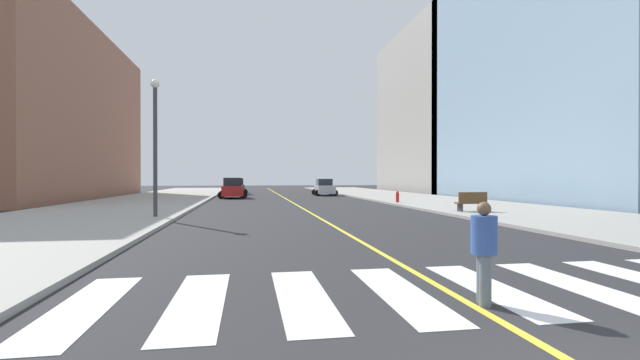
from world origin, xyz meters
The scene contains 14 objects.
sidewalk_kerb_east centered at (12.20, 20.00, 0.07)m, with size 10.00×120.00×0.15m, color #9E9B93.
sidewalk_kerb_west centered at (-12.20, 20.00, 0.07)m, with size 10.00×120.00×0.15m, color #9E9B93.
crosswalk_paint centered at (0.00, 4.00, 0.01)m, with size 13.50×4.00×0.01m.
lane_divider_paint centered at (0.00, 40.00, 0.01)m, with size 0.16×80.00×0.01m, color yellow.
parking_garage_concrete centered at (27.30, 56.01, 11.76)m, with size 18.00×24.00×23.51m, color #9E9B93.
low_rise_brick_west centered at (-26.30, 42.67, 8.47)m, with size 16.00×32.00×16.94m, color #905A43.
car_gray_nearest centered at (-5.38, 56.96, 0.89)m, with size 2.78×4.34×1.90m.
car_red_second centered at (-5.25, 41.07, 0.97)m, with size 2.98×4.71×2.08m.
car_silver_third centered at (5.15, 45.94, 0.91)m, with size 2.80×4.41×1.95m.
car_green_fourth centered at (-5.18, 50.62, 0.93)m, with size 2.88×4.53×2.00m.
park_bench centered at (9.11, 19.50, 0.69)m, with size 1.82×0.63×1.12m.
pedestrian_crossing centered at (0.21, 3.05, 0.94)m, with size 0.42×0.42×1.71m.
fire_hydrant centered at (7.96, 28.80, 0.58)m, with size 0.26×0.26×0.89m.
street_lamp centered at (-8.27, 19.09, 4.25)m, with size 0.44×0.44×6.89m.
Camera 1 is at (-3.64, -3.50, 2.12)m, focal length 24.05 mm.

